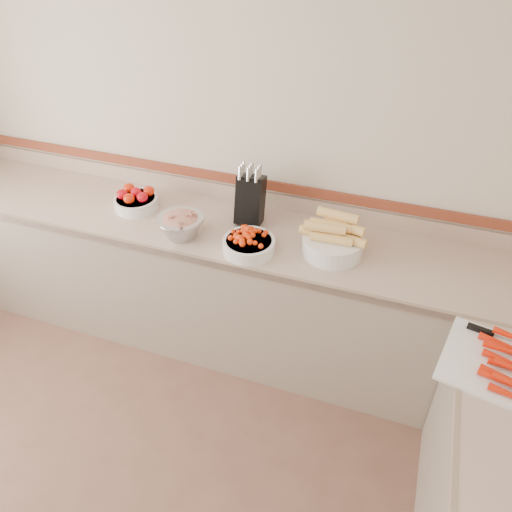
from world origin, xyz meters
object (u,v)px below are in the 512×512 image
(cherry_tomato_bowl, at_px, (249,243))
(cutting_board, at_px, (509,367))
(corn_bowl, at_px, (333,240))
(rhubarb_bowl, at_px, (181,224))
(tomato_bowl, at_px, (136,200))
(knife_block, at_px, (250,198))

(cherry_tomato_bowl, distance_m, cutting_board, 1.37)
(cherry_tomato_bowl, relative_size, corn_bowl, 0.78)
(rhubarb_bowl, distance_m, cutting_board, 1.76)
(tomato_bowl, bearing_deg, cutting_board, -16.43)
(rhubarb_bowl, bearing_deg, corn_bowl, 8.80)
(cherry_tomato_bowl, xyz_separation_m, corn_bowl, (0.43, 0.14, 0.03))
(knife_block, bearing_deg, corn_bowl, -16.27)
(knife_block, bearing_deg, rhubarb_bowl, -137.69)
(rhubarb_bowl, xyz_separation_m, cutting_board, (1.71, -0.44, -0.06))
(rhubarb_bowl, bearing_deg, cherry_tomato_bowl, -1.37)
(knife_block, distance_m, cutting_board, 1.58)
(tomato_bowl, bearing_deg, cherry_tomato_bowl, -13.45)
(rhubarb_bowl, bearing_deg, tomato_bowl, 155.36)
(tomato_bowl, distance_m, rhubarb_bowl, 0.44)
(tomato_bowl, bearing_deg, rhubarb_bowl, -24.64)
(tomato_bowl, relative_size, cutting_board, 0.46)
(knife_block, distance_m, rhubarb_bowl, 0.43)
(knife_block, distance_m, tomato_bowl, 0.73)
(tomato_bowl, distance_m, cutting_board, 2.20)
(cherry_tomato_bowl, relative_size, rhubarb_bowl, 1.08)
(knife_block, height_order, cherry_tomato_bowl, knife_block)
(cutting_board, bearing_deg, rhubarb_bowl, 165.61)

